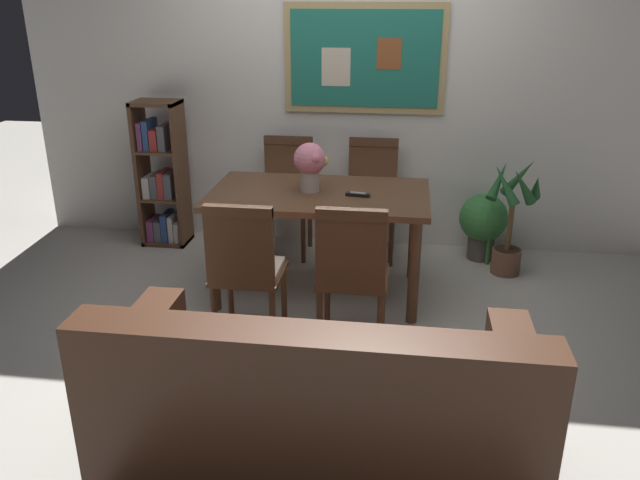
{
  "coord_description": "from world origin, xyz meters",
  "views": [
    {
      "loc": [
        0.46,
        -3.49,
        1.97
      ],
      "look_at": [
        0.01,
        -0.17,
        0.65
      ],
      "focal_mm": 35.62,
      "sensor_mm": 36.0,
      "label": 1
    }
  ],
  "objects": [
    {
      "name": "ground_plane",
      "position": [
        0.0,
        0.0,
        0.0
      ],
      "size": [
        12.0,
        12.0,
        0.0
      ],
      "primitive_type": "plane",
      "color": "#B7B2A8"
    },
    {
      "name": "wall_back_with_painting",
      "position": [
        0.0,
        1.53,
        1.3
      ],
      "size": [
        5.2,
        0.14,
        2.6
      ],
      "color": "silver",
      "rests_on": "ground_plane"
    },
    {
      "name": "dining_table",
      "position": [
        -0.09,
        0.48,
        0.63
      ],
      "size": [
        1.44,
        0.85,
        0.73
      ],
      "color": "brown",
      "rests_on": "ground_plane"
    },
    {
      "name": "dining_chair_far_right",
      "position": [
        0.22,
        1.25,
        0.54
      ],
      "size": [
        0.4,
        0.41,
        0.91
      ],
      "color": "brown",
      "rests_on": "ground_plane"
    },
    {
      "name": "dining_chair_near_left",
      "position": [
        -0.4,
        -0.3,
        0.54
      ],
      "size": [
        0.4,
        0.41,
        0.91
      ],
      "color": "brown",
      "rests_on": "ground_plane"
    },
    {
      "name": "dining_chair_far_left",
      "position": [
        -0.45,
        1.22,
        0.54
      ],
      "size": [
        0.4,
        0.41,
        0.91
      ],
      "color": "brown",
      "rests_on": "ground_plane"
    },
    {
      "name": "dining_chair_near_right",
      "position": [
        0.2,
        -0.27,
        0.54
      ],
      "size": [
        0.4,
        0.41,
        0.91
      ],
      "color": "brown",
      "rests_on": "ground_plane"
    },
    {
      "name": "leather_couch",
      "position": [
        0.15,
        -1.29,
        0.31
      ],
      "size": [
        1.8,
        0.84,
        0.84
      ],
      "color": "#472819",
      "rests_on": "ground_plane"
    },
    {
      "name": "bookshelf",
      "position": [
        -1.48,
        1.25,
        0.54
      ],
      "size": [
        0.36,
        0.28,
        1.18
      ],
      "color": "brown",
      "rests_on": "ground_plane"
    },
    {
      "name": "potted_ivy",
      "position": [
        1.09,
        1.25,
        0.3
      ],
      "size": [
        0.37,
        0.37,
        0.55
      ],
      "color": "#4C4742",
      "rests_on": "ground_plane"
    },
    {
      "name": "potted_palm",
      "position": [
        1.25,
        0.99,
        0.41
      ],
      "size": [
        0.42,
        0.39,
        0.87
      ],
      "color": "brown",
      "rests_on": "ground_plane"
    },
    {
      "name": "flower_vase",
      "position": [
        -0.15,
        0.5,
        0.92
      ],
      "size": [
        0.22,
        0.21,
        0.32
      ],
      "color": "beige",
      "rests_on": "dining_table"
    },
    {
      "name": "tv_remote",
      "position": [
        0.17,
        0.43,
        0.74
      ],
      "size": [
        0.16,
        0.06,
        0.02
      ],
      "color": "black",
      "rests_on": "dining_table"
    }
  ]
}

